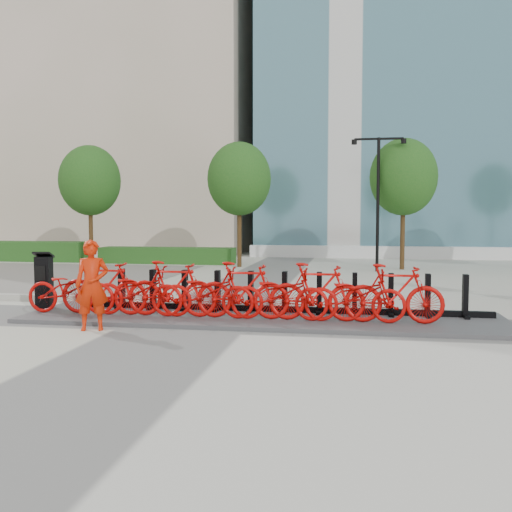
# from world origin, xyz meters

# --- Properties ---
(ground) EXTENTS (120.00, 120.00, 0.00)m
(ground) POSITION_xyz_m (0.00, 0.00, 0.00)
(ground) COLOR #B4B3AB
(tan_building) EXTENTS (26.00, 16.00, 30.00)m
(tan_building) POSITION_xyz_m (-16.00, 26.00, 15.00)
(tan_building) COLOR beige
(tan_building) RESTS_ON ground
(hedge_b) EXTENTS (6.00, 1.20, 0.70)m
(hedge_b) POSITION_xyz_m (-5.00, 13.20, 0.35)
(hedge_b) COLOR #2F5A21
(hedge_b) RESTS_ON ground
(tree_0) EXTENTS (2.60, 2.60, 5.10)m
(tree_0) POSITION_xyz_m (-8.00, 12.00, 3.59)
(tree_0) COLOR #442D15
(tree_0) RESTS_ON ground
(tree_1) EXTENTS (2.60, 2.60, 5.10)m
(tree_1) POSITION_xyz_m (-1.50, 12.00, 3.59)
(tree_1) COLOR #442D15
(tree_1) RESTS_ON ground
(tree_2) EXTENTS (2.60, 2.60, 5.10)m
(tree_2) POSITION_xyz_m (5.00, 12.00, 3.59)
(tree_2) COLOR #442D15
(tree_2) RESTS_ON ground
(streetlamp) EXTENTS (2.00, 0.20, 5.00)m
(streetlamp) POSITION_xyz_m (4.00, 11.00, 3.13)
(streetlamp) COLOR black
(streetlamp) RESTS_ON ground
(dock_pad) EXTENTS (9.60, 2.40, 0.08)m
(dock_pad) POSITION_xyz_m (1.30, 0.30, 0.04)
(dock_pad) COLOR #47484A
(dock_pad) RESTS_ON ground
(dock_rail_posts) EXTENTS (8.02, 0.50, 0.85)m
(dock_rail_posts) POSITION_xyz_m (1.36, 0.77, 0.51)
(dock_rail_posts) COLOR black
(dock_rail_posts) RESTS_ON dock_pad
(bike_0) EXTENTS (1.90, 0.66, 1.00)m
(bike_0) POSITION_xyz_m (-2.60, -0.05, 0.58)
(bike_0) COLOR #B70704
(bike_0) RESTS_ON dock_pad
(bike_1) EXTENTS (1.85, 0.52, 1.11)m
(bike_1) POSITION_xyz_m (-1.88, -0.05, 0.64)
(bike_1) COLOR #B70704
(bike_1) RESTS_ON dock_pad
(bike_2) EXTENTS (1.90, 0.66, 1.00)m
(bike_2) POSITION_xyz_m (-1.16, -0.05, 0.58)
(bike_2) COLOR #B70704
(bike_2) RESTS_ON dock_pad
(bike_3) EXTENTS (1.85, 0.52, 1.11)m
(bike_3) POSITION_xyz_m (-0.44, -0.05, 0.64)
(bike_3) COLOR #B70704
(bike_3) RESTS_ON dock_pad
(bike_4) EXTENTS (1.90, 0.66, 1.00)m
(bike_4) POSITION_xyz_m (0.28, -0.05, 0.58)
(bike_4) COLOR #B70704
(bike_4) RESTS_ON dock_pad
(bike_5) EXTENTS (1.85, 0.52, 1.11)m
(bike_5) POSITION_xyz_m (1.00, -0.05, 0.64)
(bike_5) COLOR #B70704
(bike_5) RESTS_ON dock_pad
(bike_6) EXTENTS (1.90, 0.66, 1.00)m
(bike_6) POSITION_xyz_m (1.72, -0.05, 0.58)
(bike_6) COLOR #B70704
(bike_6) RESTS_ON dock_pad
(bike_7) EXTENTS (1.85, 0.52, 1.11)m
(bike_7) POSITION_xyz_m (2.44, -0.05, 0.64)
(bike_7) COLOR #B70704
(bike_7) RESTS_ON dock_pad
(bike_8) EXTENTS (1.90, 0.66, 1.00)m
(bike_8) POSITION_xyz_m (3.16, -0.05, 0.58)
(bike_8) COLOR #B70704
(bike_8) RESTS_ON dock_pad
(bike_9) EXTENTS (1.85, 0.52, 1.11)m
(bike_9) POSITION_xyz_m (3.88, -0.05, 0.64)
(bike_9) COLOR #B70704
(bike_9) RESTS_ON dock_pad
(kiosk) EXTENTS (0.42, 0.37, 1.24)m
(kiosk) POSITION_xyz_m (-3.47, 0.41, 0.68)
(kiosk) COLOR black
(kiosk) RESTS_ON dock_pad
(worker_red) EXTENTS (0.70, 0.57, 1.65)m
(worker_red) POSITION_xyz_m (-1.56, -1.24, 0.83)
(worker_red) COLOR red
(worker_red) RESTS_ON ground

